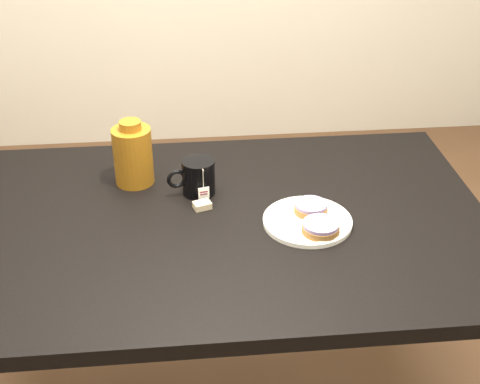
# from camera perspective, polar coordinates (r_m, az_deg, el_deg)

# --- Properties ---
(table) EXTENTS (1.40, 0.90, 0.75)m
(table) POSITION_cam_1_polar(r_m,az_deg,el_deg) (1.77, -1.68, -4.58)
(table) COLOR black
(table) RESTS_ON ground_plane
(plate) EXTENTS (0.23, 0.23, 0.02)m
(plate) POSITION_cam_1_polar(r_m,az_deg,el_deg) (1.71, 5.78, -2.44)
(plate) COLOR white
(plate) RESTS_ON table
(bagel_back) EXTENTS (0.10, 0.10, 0.03)m
(bagel_back) POSITION_cam_1_polar(r_m,az_deg,el_deg) (1.73, 6.07, -1.34)
(bagel_back) COLOR brown
(bagel_back) RESTS_ON plate
(bagel_front) EXTENTS (0.12, 0.12, 0.03)m
(bagel_front) POSITION_cam_1_polar(r_m,az_deg,el_deg) (1.66, 6.90, -3.02)
(bagel_front) COLOR brown
(bagel_front) RESTS_ON plate
(mug) EXTENTS (0.14, 0.11, 0.10)m
(mug) POSITION_cam_1_polar(r_m,az_deg,el_deg) (1.81, -3.63, 1.30)
(mug) COLOR black
(mug) RESTS_ON table
(teabag_pouch) EXTENTS (0.05, 0.04, 0.02)m
(teabag_pouch) POSITION_cam_1_polar(r_m,az_deg,el_deg) (1.77, -3.24, -1.14)
(teabag_pouch) COLOR #C6B793
(teabag_pouch) RESTS_ON table
(bagel_package) EXTENTS (0.11, 0.11, 0.19)m
(bagel_package) POSITION_cam_1_polar(r_m,az_deg,el_deg) (1.87, -9.13, 3.15)
(bagel_package) COLOR #61360C
(bagel_package) RESTS_ON table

